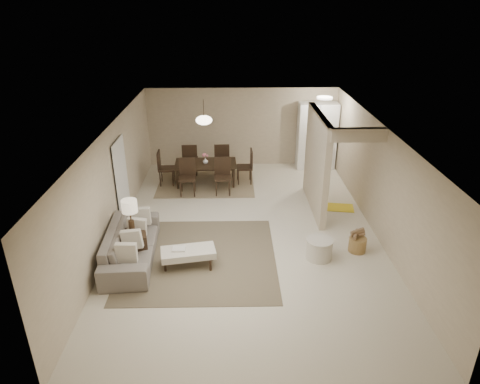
{
  "coord_description": "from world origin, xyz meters",
  "views": [
    {
      "loc": [
        -0.32,
        -8.8,
        5.05
      ],
      "look_at": [
        -0.15,
        -0.06,
        1.05
      ],
      "focal_mm": 32.0,
      "sensor_mm": 36.0,
      "label": 1
    }
  ],
  "objects_px": {
    "pantry_cabinet": "(317,136)",
    "round_pouf": "(319,249)",
    "sofa": "(131,244)",
    "dining_table": "(206,174)",
    "wicker_basket": "(357,245)",
    "side_table": "(134,246)",
    "ottoman_bench": "(188,253)"
  },
  "relations": [
    {
      "from": "pantry_cabinet",
      "to": "side_table",
      "type": "bearing_deg",
      "value": -132.3
    },
    {
      "from": "pantry_cabinet",
      "to": "dining_table",
      "type": "relative_size",
      "value": 1.18
    },
    {
      "from": "sofa",
      "to": "dining_table",
      "type": "distance_m",
      "value": 4.21
    },
    {
      "from": "ottoman_bench",
      "to": "dining_table",
      "type": "relative_size",
      "value": 0.65
    },
    {
      "from": "ottoman_bench",
      "to": "wicker_basket",
      "type": "height_order",
      "value": "ottoman_bench"
    },
    {
      "from": "sofa",
      "to": "side_table",
      "type": "distance_m",
      "value": 0.08
    },
    {
      "from": "sofa",
      "to": "side_table",
      "type": "relative_size",
      "value": 4.08
    },
    {
      "from": "pantry_cabinet",
      "to": "ottoman_bench",
      "type": "height_order",
      "value": "pantry_cabinet"
    },
    {
      "from": "ottoman_bench",
      "to": "sofa",
      "type": "bearing_deg",
      "value": 156.01
    },
    {
      "from": "ottoman_bench",
      "to": "side_table",
      "type": "xyz_separation_m",
      "value": [
        -1.17,
        0.34,
        -0.02
      ]
    },
    {
      "from": "sofa",
      "to": "dining_table",
      "type": "height_order",
      "value": "sofa"
    },
    {
      "from": "ottoman_bench",
      "to": "pantry_cabinet",
      "type": "bearing_deg",
      "value": 47.05
    },
    {
      "from": "sofa",
      "to": "dining_table",
      "type": "xyz_separation_m",
      "value": [
        1.35,
        3.99,
        -0.04
      ]
    },
    {
      "from": "sofa",
      "to": "ottoman_bench",
      "type": "distance_m",
      "value": 1.26
    },
    {
      "from": "round_pouf",
      "to": "sofa",
      "type": "bearing_deg",
      "value": 179.33
    },
    {
      "from": "wicker_basket",
      "to": "side_table",
      "type": "bearing_deg",
      "value": -178.04
    },
    {
      "from": "dining_table",
      "to": "side_table",
      "type": "bearing_deg",
      "value": -110.03
    },
    {
      "from": "pantry_cabinet",
      "to": "side_table",
      "type": "xyz_separation_m",
      "value": [
        -4.75,
        -5.22,
        -0.76
      ]
    },
    {
      "from": "pantry_cabinet",
      "to": "dining_table",
      "type": "height_order",
      "value": "pantry_cabinet"
    },
    {
      "from": "pantry_cabinet",
      "to": "wicker_basket",
      "type": "distance_m",
      "value": 5.14
    },
    {
      "from": "side_table",
      "to": "round_pouf",
      "type": "distance_m",
      "value": 3.9
    },
    {
      "from": "wicker_basket",
      "to": "ottoman_bench",
      "type": "bearing_deg",
      "value": -172.08
    },
    {
      "from": "round_pouf",
      "to": "dining_table",
      "type": "distance_m",
      "value": 4.8
    },
    {
      "from": "side_table",
      "to": "round_pouf",
      "type": "bearing_deg",
      "value": -1.25
    },
    {
      "from": "sofa",
      "to": "ottoman_bench",
      "type": "relative_size",
      "value": 2.07
    },
    {
      "from": "pantry_cabinet",
      "to": "sofa",
      "type": "relative_size",
      "value": 0.87
    },
    {
      "from": "pantry_cabinet",
      "to": "round_pouf",
      "type": "distance_m",
      "value": 5.44
    },
    {
      "from": "sofa",
      "to": "wicker_basket",
      "type": "relative_size",
      "value": 6.39
    },
    {
      "from": "wicker_basket",
      "to": "dining_table",
      "type": "height_order",
      "value": "dining_table"
    },
    {
      "from": "sofa",
      "to": "side_table",
      "type": "height_order",
      "value": "sofa"
    },
    {
      "from": "ottoman_bench",
      "to": "round_pouf",
      "type": "distance_m",
      "value": 2.74
    },
    {
      "from": "side_table",
      "to": "round_pouf",
      "type": "relative_size",
      "value": 1.04
    }
  ]
}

